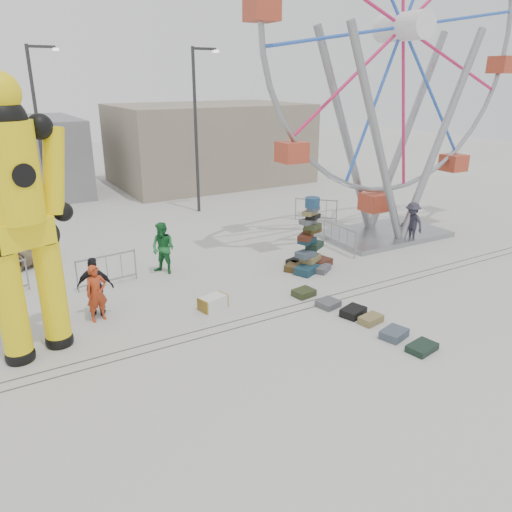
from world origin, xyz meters
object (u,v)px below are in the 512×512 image
pedestrian_red (97,293)px  pedestrian_black (95,287)px  lamp_post_right (197,123)px  crash_test_dummy (18,212)px  barricade_dummy_c (107,270)px  suitcase_tower (309,249)px  pedestrian_green (163,248)px  ferris_wheel (400,57)px  steamer_trunk (213,302)px  barricade_wheel_back (316,210)px  pedestrian_grey (412,223)px  lamp_post_left (40,126)px  barricade_wheel_front (339,238)px

pedestrian_red → pedestrian_black: (0.05, 0.34, 0.06)m
lamp_post_right → crash_test_dummy: 14.54m
crash_test_dummy → barricade_dummy_c: size_ratio=3.50×
suitcase_tower → pedestrian_green: (-4.73, 2.25, 0.19)m
suitcase_tower → pedestrian_red: (-7.68, -0.29, 0.10)m
ferris_wheel → pedestrian_red: (-12.89, -1.77, -6.52)m
pedestrian_black → ferris_wheel: bearing=-147.2°
ferris_wheel → pedestrian_red: ferris_wheel is taller
steamer_trunk → barricade_wheel_back: 10.69m
pedestrian_green → pedestrian_grey: pedestrian_green is taller
suitcase_tower → crash_test_dummy: (-9.42, -1.35, 2.95)m
pedestrian_grey → barricade_dummy_c: bearing=-98.0°
lamp_post_right → crash_test_dummy: (-9.48, -11.00, -0.79)m
barricade_wheel_back → crash_test_dummy: bearing=-109.6°
steamer_trunk → pedestrian_red: bearing=148.8°
lamp_post_right → pedestrian_green: lamp_post_right is taller
pedestrian_red → crash_test_dummy: bearing=-157.1°
lamp_post_left → ferris_wheel: bearing=-39.9°
suitcase_tower → pedestrian_grey: size_ratio=1.53×
ferris_wheel → pedestrian_grey: (0.32, -1.20, -6.50)m
pedestrian_green → pedestrian_black: (-2.89, -2.20, -0.03)m
ferris_wheel → barricade_dummy_c: 13.80m
steamer_trunk → pedestrian_grey: (10.04, 1.55, 0.67)m
suitcase_tower → barricade_wheel_back: 6.51m
barricade_dummy_c → barricade_wheel_back: size_ratio=1.00×
pedestrian_black → pedestrian_red: bearing=107.6°
crash_test_dummy → pedestrian_red: (1.74, 1.06, -2.85)m
suitcase_tower → pedestrian_black: 7.63m
lamp_post_left → barricade_wheel_front: (9.10, -10.72, -3.93)m
barricade_wheel_front → pedestrian_green: bearing=80.1°
ferris_wheel → pedestrian_black: size_ratio=8.33×
suitcase_tower → pedestrian_red: bearing=160.4°
lamp_post_left → suitcase_tower: lamp_post_left is taller
steamer_trunk → barricade_wheel_back: size_ratio=0.42×
lamp_post_right → barricade_dummy_c: lamp_post_right is taller
pedestrian_red → pedestrian_green: (2.95, 2.54, 0.09)m
lamp_post_left → pedestrian_black: lamp_post_left is taller
lamp_post_right → crash_test_dummy: lamp_post_right is taller
barricade_wheel_back → pedestrian_red: size_ratio=1.19×
lamp_post_left → pedestrian_black: bearing=-93.4°
barricade_dummy_c → crash_test_dummy: bearing=-132.4°
ferris_wheel → lamp_post_right: bearing=123.2°
crash_test_dummy → suitcase_tower: bearing=-10.1°
barricade_dummy_c → pedestrian_green: pedestrian_green is taller
lamp_post_right → pedestrian_black: 12.81m
lamp_post_left → pedestrian_red: 12.50m
lamp_post_right → steamer_trunk: (-4.57, -10.92, -4.29)m
steamer_trunk → pedestrian_green: 3.60m
barricade_wheel_front → pedestrian_green: (-6.89, 1.32, 0.38)m
pedestrian_black → barricade_wheel_back: bearing=-130.5°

